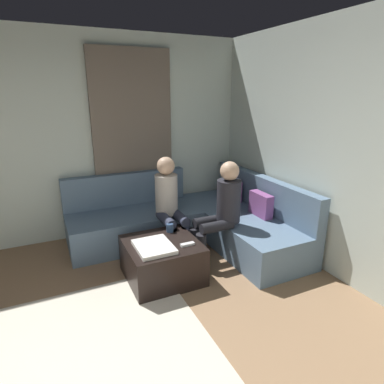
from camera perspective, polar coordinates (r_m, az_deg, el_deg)
The scene contains 9 objects.
wall_left at distance 4.57m, azimuth -26.68°, elevation 7.85°, with size 0.12×6.00×2.70m, color silver.
curtain_panel at distance 4.64m, azimuth -10.21°, elevation 8.27°, with size 0.06×1.10×2.50m, color #726659.
sectional_couch at distance 4.40m, azimuth 0.43°, elevation -5.09°, with size 2.10×2.55×0.87m.
ottoman at distance 3.61m, azimuth -5.24°, elevation -11.78°, with size 0.76×0.76×0.42m, color black.
folded_blanket at distance 3.38m, azimuth -6.69°, elevation -9.52°, with size 0.44×0.36×0.04m, color white.
coffee_mug at distance 3.73m, azimuth -3.91°, elevation -6.28°, with size 0.08×0.08×0.10m, color #334C72.
game_remote at distance 3.43m, azimuth -0.79°, elevation -9.15°, with size 0.05×0.15×0.02m, color white.
person_on_couch_back at distance 3.79m, azimuth 5.14°, elevation -2.83°, with size 0.30×0.60×1.20m.
person_on_couch_side at distance 3.99m, azimuth -3.99°, elevation -1.76°, with size 0.60×0.30×1.20m.
Camera 1 is at (1.59, 0.12, 1.96)m, focal length 30.41 mm.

